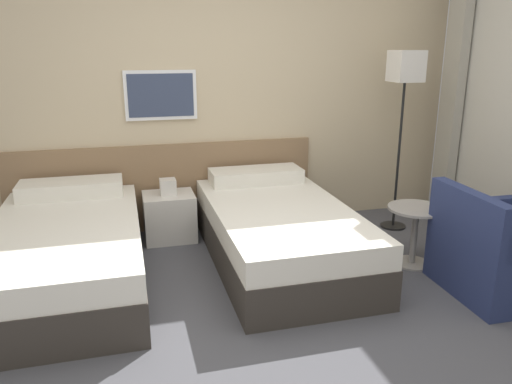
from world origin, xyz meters
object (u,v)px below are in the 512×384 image
Objects in this scene: side_table at (415,224)px; bed_near_door at (67,253)px; nightstand at (169,216)px; armchair at (502,257)px; bed_near_window at (279,232)px; floor_lamp at (405,79)px.

bed_near_door is at bearing 172.48° from side_table.
side_table is at bearing -30.31° from nightstand.
nightstand is 1.16× the size of side_table.
bed_near_door is 4.05× the size of side_table.
armchair is (0.35, -0.57, -0.08)m from side_table.
floor_lamp is at bearing 19.38° from bed_near_window.
armchair is at bearing -58.67° from side_table.
armchair is (0.05, -1.38, -1.15)m from floor_lamp.
bed_near_window is 4.05× the size of side_table.
floor_lamp is 3.44× the size of side_table.
armchair reaches higher than bed_near_window.
floor_lamp is 2.04× the size of armchair.
side_table is (1.84, -1.07, 0.12)m from nightstand.
floor_lamp is (1.32, 0.47, 1.17)m from bed_near_window.
nightstand is at bearing 41.71° from bed_near_door.
floor_lamp reaches higher than side_table.
side_table is at bearing 32.94° from armchair.
bed_near_window reaches higher than nightstand.
armchair is (2.18, -1.64, 0.04)m from nightstand.
bed_near_door is at bearing 180.00° from bed_near_window.
bed_near_window is 1.18× the size of floor_lamp.
floor_lamp reaches higher than bed_near_door.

